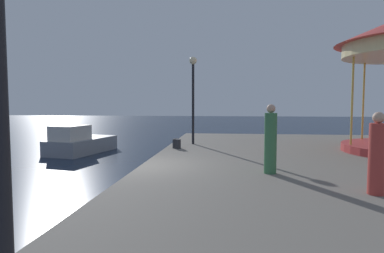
{
  "coord_description": "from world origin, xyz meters",
  "views": [
    {
      "loc": [
        2.74,
        -10.01,
        2.74
      ],
      "look_at": [
        0.98,
        5.74,
        1.62
      ],
      "focal_mm": 30.88,
      "sensor_mm": 36.0,
      "label": 1
    }
  ],
  "objects_px": {
    "motorboat_grey": "(79,143)",
    "person_by_the_water": "(377,156)",
    "lamp_post_mid_promenade": "(193,84)",
    "bollard_center": "(175,144)",
    "bollard_north": "(178,144)",
    "person_near_carousel": "(270,141)",
    "bollard_south": "(177,143)"
  },
  "relations": [
    {
      "from": "motorboat_grey",
      "to": "bollard_center",
      "type": "height_order",
      "value": "motorboat_grey"
    },
    {
      "from": "lamp_post_mid_promenade",
      "to": "bollard_north",
      "type": "xyz_separation_m",
      "value": [
        -0.46,
        -1.68,
        -2.63
      ]
    },
    {
      "from": "motorboat_grey",
      "to": "bollard_center",
      "type": "distance_m",
      "value": 6.69
    },
    {
      "from": "lamp_post_mid_promenade",
      "to": "bollard_north",
      "type": "height_order",
      "value": "lamp_post_mid_promenade"
    },
    {
      "from": "bollard_north",
      "to": "person_by_the_water",
      "type": "height_order",
      "value": "person_by_the_water"
    },
    {
      "from": "lamp_post_mid_promenade",
      "to": "bollard_center",
      "type": "relative_size",
      "value": 10.3
    },
    {
      "from": "bollard_center",
      "to": "person_near_carousel",
      "type": "height_order",
      "value": "person_near_carousel"
    },
    {
      "from": "bollard_center",
      "to": "bollard_north",
      "type": "distance_m",
      "value": 0.2
    },
    {
      "from": "motorboat_grey",
      "to": "person_near_carousel",
      "type": "relative_size",
      "value": 2.31
    },
    {
      "from": "lamp_post_mid_promenade",
      "to": "bollard_south",
      "type": "xyz_separation_m",
      "value": [
        -0.58,
        -1.38,
        -2.63
      ]
    },
    {
      "from": "bollard_north",
      "to": "person_by_the_water",
      "type": "distance_m",
      "value": 8.44
    },
    {
      "from": "lamp_post_mid_promenade",
      "to": "bollard_north",
      "type": "bearing_deg",
      "value": -105.45
    },
    {
      "from": "bollard_south",
      "to": "person_near_carousel",
      "type": "relative_size",
      "value": 0.21
    },
    {
      "from": "motorboat_grey",
      "to": "bollard_north",
      "type": "distance_m",
      "value": 6.88
    },
    {
      "from": "lamp_post_mid_promenade",
      "to": "person_by_the_water",
      "type": "distance_m",
      "value": 9.74
    },
    {
      "from": "bollard_south",
      "to": "bollard_center",
      "type": "bearing_deg",
      "value": -100.8
    },
    {
      "from": "person_near_carousel",
      "to": "motorboat_grey",
      "type": "bearing_deg",
      "value": 139.4
    },
    {
      "from": "bollard_center",
      "to": "bollard_north",
      "type": "height_order",
      "value": "same"
    },
    {
      "from": "bollard_south",
      "to": "person_near_carousel",
      "type": "distance_m",
      "value": 6.04
    },
    {
      "from": "lamp_post_mid_promenade",
      "to": "bollard_center",
      "type": "xyz_separation_m",
      "value": [
        -0.61,
        -1.54,
        -2.63
      ]
    },
    {
      "from": "bollard_north",
      "to": "person_near_carousel",
      "type": "bearing_deg",
      "value": -54.53
    },
    {
      "from": "lamp_post_mid_promenade",
      "to": "bollard_center",
      "type": "height_order",
      "value": "lamp_post_mid_promenade"
    },
    {
      "from": "bollard_center",
      "to": "person_by_the_water",
      "type": "distance_m",
      "value": 8.63
    },
    {
      "from": "bollard_south",
      "to": "person_near_carousel",
      "type": "xyz_separation_m",
      "value": [
        3.41,
        -4.93,
        0.7
      ]
    },
    {
      "from": "person_by_the_water",
      "to": "bollard_north",
      "type": "bearing_deg",
      "value": 128.9
    },
    {
      "from": "lamp_post_mid_promenade",
      "to": "person_near_carousel",
      "type": "bearing_deg",
      "value": -65.78
    },
    {
      "from": "motorboat_grey",
      "to": "person_near_carousel",
      "type": "distance_m",
      "value": 12.31
    },
    {
      "from": "motorboat_grey",
      "to": "person_by_the_water",
      "type": "height_order",
      "value": "person_by_the_water"
    },
    {
      "from": "motorboat_grey",
      "to": "person_by_the_water",
      "type": "bearing_deg",
      "value": -41.22
    },
    {
      "from": "bollard_north",
      "to": "motorboat_grey",
      "type": "bearing_deg",
      "value": 150.9
    },
    {
      "from": "motorboat_grey",
      "to": "bollard_south",
      "type": "xyz_separation_m",
      "value": [
        5.89,
        -3.05,
        0.42
      ]
    },
    {
      "from": "bollard_south",
      "to": "lamp_post_mid_promenade",
      "type": "bearing_deg",
      "value": 67.35
    }
  ]
}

